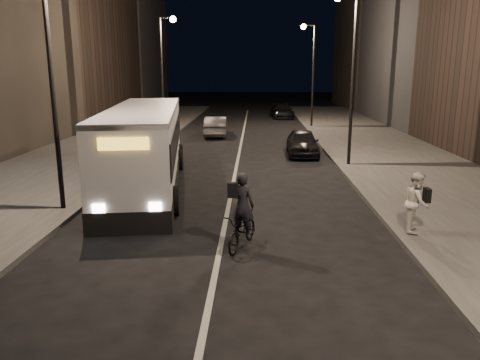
# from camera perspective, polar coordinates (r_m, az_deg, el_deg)

# --- Properties ---
(ground) EXTENTS (180.00, 180.00, 0.00)m
(ground) POSITION_cam_1_polar(r_m,az_deg,el_deg) (12.11, -2.75, -9.86)
(ground) COLOR black
(ground) RESTS_ON ground
(sidewalk_right) EXTENTS (7.00, 70.00, 0.16)m
(sidewalk_right) POSITION_cam_1_polar(r_m,az_deg,el_deg) (26.62, 18.38, 2.53)
(sidewalk_right) COLOR #373734
(sidewalk_right) RESTS_ON ground
(sidewalk_left) EXTENTS (7.00, 70.00, 0.16)m
(sidewalk_left) POSITION_cam_1_polar(r_m,az_deg,el_deg) (27.21, -18.45, 2.75)
(sidewalk_left) COLOR #373734
(sidewalk_left) RESTS_ON ground
(streetlight_right_mid) EXTENTS (1.20, 0.44, 8.12)m
(streetlight_right_mid) POSITION_cam_1_polar(r_m,az_deg,el_deg) (23.51, 13.09, 14.47)
(streetlight_right_mid) COLOR black
(streetlight_right_mid) RESTS_ON sidewalk_right
(streetlight_right_far) EXTENTS (1.20, 0.44, 8.12)m
(streetlight_right_far) POSITION_cam_1_polar(r_m,az_deg,el_deg) (39.34, 8.57, 14.08)
(streetlight_right_far) COLOR black
(streetlight_right_far) RESTS_ON sidewalk_right
(streetlight_left_near) EXTENTS (1.20, 0.44, 8.12)m
(streetlight_left_near) POSITION_cam_1_polar(r_m,az_deg,el_deg) (16.35, -21.37, 14.55)
(streetlight_left_near) COLOR black
(streetlight_left_near) RESTS_ON sidewalk_left
(streetlight_left_far) EXTENTS (1.20, 0.44, 8.12)m
(streetlight_left_far) POSITION_cam_1_polar(r_m,az_deg,el_deg) (33.68, -9.11, 14.21)
(streetlight_left_far) COLOR black
(streetlight_left_far) RESTS_ON sidewalk_left
(city_bus) EXTENTS (4.18, 12.36, 3.27)m
(city_bus) POSITION_cam_1_polar(r_m,az_deg,el_deg) (19.67, -11.50, 4.36)
(city_bus) COLOR white
(city_bus) RESTS_ON ground
(cyclist_on_bicycle) EXTENTS (1.24, 1.99, 2.16)m
(cyclist_on_bicycle) POSITION_cam_1_polar(r_m,az_deg,el_deg) (12.67, 0.30, -5.29)
(cyclist_on_bicycle) COLOR black
(cyclist_on_bicycle) RESTS_ON ground
(pedestrian_woman) EXTENTS (0.90, 1.02, 1.76)m
(pedestrian_woman) POSITION_cam_1_polar(r_m,az_deg,el_deg) (14.39, 20.75, -2.56)
(pedestrian_woman) COLOR beige
(pedestrian_woman) RESTS_ON sidewalk_right
(car_near) EXTENTS (1.81, 4.29, 1.45)m
(car_near) POSITION_cam_1_polar(r_m,az_deg,el_deg) (26.73, 7.61, 4.54)
(car_near) COLOR black
(car_near) RESTS_ON ground
(car_mid) EXTENTS (1.68, 4.44, 1.45)m
(car_mid) POSITION_cam_1_polar(r_m,az_deg,el_deg) (34.23, -2.94, 6.56)
(car_mid) COLOR #38383A
(car_mid) RESTS_ON ground
(car_far) EXTENTS (2.38, 5.00, 1.41)m
(car_far) POSITION_cam_1_polar(r_m,az_deg,el_deg) (47.63, 5.15, 8.41)
(car_far) COLOR black
(car_far) RESTS_ON ground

